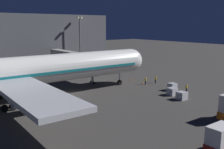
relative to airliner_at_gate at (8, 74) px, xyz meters
The scene contains 13 objects.
ground_plane 12.99m from the airliner_at_gate, 90.00° to the right, with size 320.00×320.00×0.00m, color #383533.
airliner_at_gate is the anchor object (origin of this frame).
jet_bridge 24.73m from the airliner_at_gate, 58.64° to the right, with size 24.22×3.40×7.21m.
apron_floodlight_mast 39.26m from the airliner_at_gate, 49.21° to the right, with size 2.90×0.50×16.70m.
ops_van 36.35m from the airliner_at_gate, 158.38° to the right, with size 2.36×4.50×3.46m.
baggage_container_near_belt 33.74m from the airliner_at_gate, 109.40° to the right, with size 1.55×1.69×1.60m, color #B7BABF.
baggage_container_mid_row 32.55m from the airliner_at_gate, 121.84° to the right, with size 1.64×1.76×1.52m, color #B7BABF.
baggage_container_spare 31.93m from the airliner_at_gate, 115.67° to the right, with size 1.60×1.76×1.49m, color #B7BABF.
ground_crew_near_nose_gear 35.94m from the airliner_at_gate, 112.92° to the right, with size 0.40×0.40×1.71m.
ground_crew_by_belt_loader 31.37m from the airliner_at_gate, 96.28° to the right, with size 0.40×0.40×1.80m.
ground_crew_marshaller_fwd 34.42m from the airliner_at_gate, 96.36° to the right, with size 0.40×0.40×1.76m.
traffic_cone_nose_port 31.57m from the airliner_at_gate, 94.05° to the right, with size 0.36×0.36×0.55m, color orange.
traffic_cone_nose_starboard 31.57m from the airliner_at_gate, 85.95° to the right, with size 0.36×0.36×0.55m, color orange.
Camera 1 is at (-47.74, 24.16, 14.05)m, focal length 41.82 mm.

